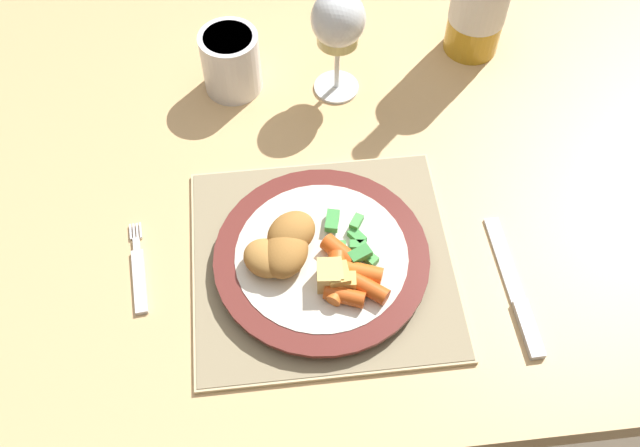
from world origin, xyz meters
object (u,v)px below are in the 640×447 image
dining_table (269,188)px  fork (139,274)px  table_knife (518,297)px  dinner_plate (322,258)px  wine_glass (338,24)px  drinking_cup (231,61)px

dining_table → fork: bearing=-132.3°
dining_table → table_knife: bearing=-43.1°
dining_table → dinner_plate: dinner_plate is taller
table_knife → dinner_plate: bearing=162.7°
wine_glass → dining_table: bearing=-137.4°
dining_table → drinking_cup: (-0.04, 0.12, 0.14)m
wine_glass → table_knife: bearing=-64.9°
wine_glass → drinking_cup: 0.16m
dining_table → wine_glass: (0.11, 0.10, 0.20)m
table_knife → drinking_cup: (-0.31, 0.37, 0.04)m
wine_glass → drinking_cup: size_ratio=1.79×
dining_table → table_knife: table_knife is taller
fork → dining_table: bearing=47.7°
wine_glass → drinking_cup: bearing=171.8°
fork → wine_glass: size_ratio=0.78×
wine_glass → drinking_cup: wine_glass is taller
dinner_plate → table_knife: size_ratio=1.34×
dining_table → table_knife: (0.27, -0.25, 0.09)m
fork → wine_glass: 0.40m
dinner_plate → wine_glass: size_ratio=1.56×
dinner_plate → wine_glass: 0.31m
dining_table → dinner_plate: bearing=-73.9°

